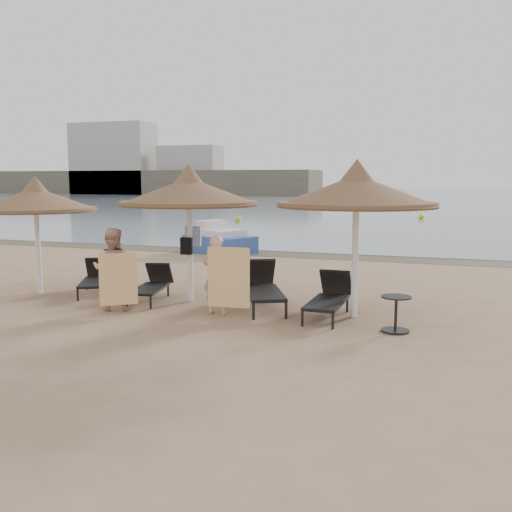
{
  "coord_description": "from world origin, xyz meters",
  "views": [
    {
      "loc": [
        4.9,
        -9.75,
        2.64
      ],
      "look_at": [
        1.19,
        1.2,
        1.07
      ],
      "focal_mm": 40.0,
      "sensor_mm": 36.0,
      "label": 1
    }
  ],
  "objects_px": {
    "palapa_right": "(357,192)",
    "palapa_left": "(36,200)",
    "person_left": "(112,262)",
    "person_right": "(217,269)",
    "palapa_center": "(189,192)",
    "side_table": "(396,315)",
    "lounger_near_left": "(152,284)",
    "lounger_far_left": "(95,278)",
    "lounger_near_right": "(262,287)",
    "pedal_boat": "(219,241)",
    "lounger_far_right": "(330,297)"
  },
  "relations": [
    {
      "from": "pedal_boat",
      "to": "palapa_right",
      "type": "bearing_deg",
      "value": -28.06
    },
    {
      "from": "side_table",
      "to": "palapa_right",
      "type": "bearing_deg",
      "value": 135.23
    },
    {
      "from": "side_table",
      "to": "pedal_boat",
      "type": "xyz_separation_m",
      "value": [
        -7.02,
        8.99,
        0.13
      ]
    },
    {
      "from": "lounger_near_right",
      "to": "palapa_right",
      "type": "bearing_deg",
      "value": -33.83
    },
    {
      "from": "palapa_left",
      "to": "person_left",
      "type": "relative_size",
      "value": 1.41
    },
    {
      "from": "palapa_left",
      "to": "palapa_center",
      "type": "distance_m",
      "value": 3.73
    },
    {
      "from": "lounger_far_right",
      "to": "pedal_boat",
      "type": "relative_size",
      "value": 0.65
    },
    {
      "from": "palapa_center",
      "to": "side_table",
      "type": "distance_m",
      "value": 5.03
    },
    {
      "from": "lounger_far_right",
      "to": "side_table",
      "type": "height_order",
      "value": "lounger_far_right"
    },
    {
      "from": "palapa_left",
      "to": "palapa_right",
      "type": "xyz_separation_m",
      "value": [
        7.3,
        0.03,
        0.24
      ]
    },
    {
      "from": "lounger_far_right",
      "to": "lounger_far_left",
      "type": "bearing_deg",
      "value": 175.93
    },
    {
      "from": "palapa_right",
      "to": "person_right",
      "type": "distance_m",
      "value": 3.05
    },
    {
      "from": "palapa_center",
      "to": "person_right",
      "type": "relative_size",
      "value": 1.64
    },
    {
      "from": "palapa_left",
      "to": "person_right",
      "type": "height_order",
      "value": "palapa_left"
    },
    {
      "from": "lounger_far_left",
      "to": "lounger_far_right",
      "type": "height_order",
      "value": "lounger_far_right"
    },
    {
      "from": "palapa_center",
      "to": "palapa_right",
      "type": "bearing_deg",
      "value": -4.21
    },
    {
      "from": "palapa_center",
      "to": "lounger_near_left",
      "type": "bearing_deg",
      "value": -174.59
    },
    {
      "from": "palapa_center",
      "to": "palapa_left",
      "type": "bearing_deg",
      "value": -175.43
    },
    {
      "from": "pedal_boat",
      "to": "person_left",
      "type": "bearing_deg",
      "value": -56.23
    },
    {
      "from": "side_table",
      "to": "person_left",
      "type": "bearing_deg",
      "value": -178.85
    },
    {
      "from": "palapa_right",
      "to": "side_table",
      "type": "relative_size",
      "value": 4.82
    },
    {
      "from": "lounger_far_left",
      "to": "person_left",
      "type": "xyz_separation_m",
      "value": [
        1.38,
        -1.4,
        0.62
      ]
    },
    {
      "from": "lounger_near_left",
      "to": "person_left",
      "type": "distance_m",
      "value": 1.33
    },
    {
      "from": "person_left",
      "to": "person_right",
      "type": "xyz_separation_m",
      "value": [
        2.15,
        0.29,
        -0.06
      ]
    },
    {
      "from": "palapa_left",
      "to": "lounger_near_left",
      "type": "height_order",
      "value": "palapa_left"
    },
    {
      "from": "side_table",
      "to": "pedal_boat",
      "type": "height_order",
      "value": "pedal_boat"
    },
    {
      "from": "palapa_left",
      "to": "palapa_center",
      "type": "xyz_separation_m",
      "value": [
        3.72,
        0.3,
        0.2
      ]
    },
    {
      "from": "palapa_center",
      "to": "lounger_near_left",
      "type": "relative_size",
      "value": 1.7
    },
    {
      "from": "palapa_center",
      "to": "side_table",
      "type": "bearing_deg",
      "value": -14.11
    },
    {
      "from": "palapa_center",
      "to": "palapa_right",
      "type": "height_order",
      "value": "palapa_right"
    },
    {
      "from": "lounger_far_left",
      "to": "side_table",
      "type": "xyz_separation_m",
      "value": [
        6.97,
        -1.29,
        -0.05
      ]
    },
    {
      "from": "person_right",
      "to": "person_left",
      "type": "bearing_deg",
      "value": 7.65
    },
    {
      "from": "lounger_near_left",
      "to": "pedal_boat",
      "type": "distance_m",
      "value": 8.13
    },
    {
      "from": "palapa_right",
      "to": "side_table",
      "type": "bearing_deg",
      "value": -44.77
    },
    {
      "from": "lounger_near_left",
      "to": "lounger_far_right",
      "type": "xyz_separation_m",
      "value": [
        4.0,
        -0.22,
        0.03
      ]
    },
    {
      "from": "lounger_near_left",
      "to": "person_right",
      "type": "relative_size",
      "value": 0.97
    },
    {
      "from": "lounger_near_left",
      "to": "lounger_far_left",
      "type": "bearing_deg",
      "value": 160.01
    },
    {
      "from": "palapa_left",
      "to": "lounger_near_left",
      "type": "relative_size",
      "value": 1.56
    },
    {
      "from": "palapa_right",
      "to": "lounger_far_right",
      "type": "distance_m",
      "value": 2.08
    },
    {
      "from": "palapa_center",
      "to": "person_right",
      "type": "distance_m",
      "value": 2.0
    },
    {
      "from": "palapa_right",
      "to": "palapa_left",
      "type": "bearing_deg",
      "value": -179.74
    },
    {
      "from": "palapa_left",
      "to": "lounger_far_right",
      "type": "distance_m",
      "value": 7.06
    },
    {
      "from": "lounger_far_left",
      "to": "lounger_near_left",
      "type": "bearing_deg",
      "value": -35.45
    },
    {
      "from": "side_table",
      "to": "person_left",
      "type": "xyz_separation_m",
      "value": [
        -5.58,
        -0.11,
        0.67
      ]
    },
    {
      "from": "lounger_far_right",
      "to": "side_table",
      "type": "xyz_separation_m",
      "value": [
        1.33,
        -0.81,
        -0.08
      ]
    },
    {
      "from": "lounger_far_left",
      "to": "person_left",
      "type": "bearing_deg",
      "value": -72.02
    },
    {
      "from": "side_table",
      "to": "lounger_far_left",
      "type": "bearing_deg",
      "value": 169.54
    },
    {
      "from": "lounger_far_left",
      "to": "lounger_near_right",
      "type": "relative_size",
      "value": 0.82
    },
    {
      "from": "lounger_near_right",
      "to": "person_left",
      "type": "height_order",
      "value": "person_left"
    },
    {
      "from": "pedal_boat",
      "to": "lounger_near_left",
      "type": "bearing_deg",
      "value": -53.22
    }
  ]
}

